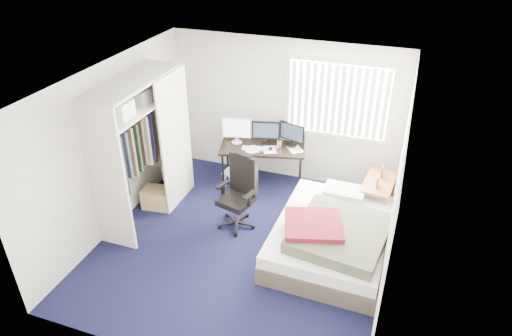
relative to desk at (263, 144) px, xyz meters
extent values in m
plane|color=black|center=(0.27, -1.76, -0.75)|extent=(4.20, 4.20, 0.00)
plane|color=silver|center=(0.27, 0.34, 0.50)|extent=(4.00, 0.00, 4.00)
plane|color=silver|center=(0.27, -3.86, 0.50)|extent=(4.00, 0.00, 4.00)
plane|color=silver|center=(-1.73, -1.76, 0.50)|extent=(0.00, 4.20, 4.20)
plane|color=silver|center=(2.27, -1.76, 0.50)|extent=(0.00, 4.20, 4.20)
plane|color=white|center=(0.27, -1.76, 1.75)|extent=(4.20, 4.20, 0.00)
cube|color=white|center=(1.17, 0.32, 0.85)|extent=(1.60, 0.02, 1.20)
cube|color=beige|center=(1.17, 0.29, 1.48)|extent=(1.72, 0.06, 0.06)
cube|color=beige|center=(1.17, 0.29, 0.22)|extent=(1.72, 0.06, 0.06)
cube|color=white|center=(1.17, 0.26, 0.85)|extent=(1.60, 0.04, 1.16)
cube|color=beige|center=(-1.43, -2.36, 0.35)|extent=(0.60, 0.04, 2.20)
cube|color=beige|center=(-1.43, -0.56, 0.35)|extent=(0.60, 0.04, 2.20)
cube|color=beige|center=(-1.43, -1.46, 1.45)|extent=(0.60, 1.80, 0.04)
cube|color=beige|center=(-1.43, -1.46, 1.07)|extent=(0.56, 1.74, 0.03)
cylinder|color=silver|center=(-1.43, -1.46, 0.95)|extent=(0.03, 1.72, 0.03)
cube|color=#26262B|center=(-1.43, -1.56, 0.50)|extent=(0.38, 1.10, 0.90)
cube|color=beige|center=(-1.11, -1.01, 0.35)|extent=(0.03, 0.90, 2.20)
cube|color=white|center=(-1.43, -1.91, 1.21)|extent=(0.38, 0.30, 0.24)
cube|color=gray|center=(-1.43, -1.41, 1.20)|extent=(0.34, 0.28, 0.22)
cube|color=black|center=(0.00, -0.03, -0.06)|extent=(1.56, 1.00, 0.04)
cylinder|color=black|center=(-0.57, -0.45, -0.41)|extent=(0.04, 0.04, 0.67)
cylinder|color=black|center=(-0.70, 0.08, -0.41)|extent=(0.04, 0.04, 0.67)
cylinder|color=black|center=(0.71, -0.13, -0.41)|extent=(0.04, 0.04, 0.67)
cylinder|color=black|center=(0.58, 0.40, -0.41)|extent=(0.04, 0.04, 0.67)
cube|color=white|center=(-0.47, -0.03, 0.24)|extent=(0.49, 0.15, 0.36)
cube|color=white|center=(-0.47, -0.03, 0.24)|extent=(0.44, 0.12, 0.31)
cube|color=black|center=(0.02, 0.10, 0.22)|extent=(0.47, 0.15, 0.32)
cube|color=#1E2838|center=(0.02, 0.10, 0.22)|extent=(0.42, 0.11, 0.27)
cube|color=black|center=(0.47, 0.17, 0.22)|extent=(0.47, 0.15, 0.32)
cube|color=#1E2838|center=(0.47, 0.17, 0.22)|extent=(0.42, 0.11, 0.27)
cube|color=white|center=(-0.11, -0.15, -0.03)|extent=(0.42, 0.23, 0.02)
cube|color=black|center=(0.17, -0.08, -0.02)|extent=(0.08, 0.11, 0.02)
cylinder|color=silver|center=(0.29, 0.00, 0.04)|extent=(0.08, 0.08, 0.16)
cube|color=white|center=(0.00, -0.03, -0.03)|extent=(0.36, 0.34, 0.00)
cube|color=black|center=(0.03, -1.36, -0.69)|extent=(0.67, 0.67, 0.11)
cylinder|color=silver|center=(0.03, -1.36, -0.50)|extent=(0.05, 0.05, 0.37)
cube|color=black|center=(0.03, -1.36, -0.29)|extent=(0.56, 0.56, 0.09)
cube|color=black|center=(0.08, -1.16, 0.08)|extent=(0.47, 0.20, 0.64)
cube|color=black|center=(0.08, -1.16, 0.35)|extent=(0.29, 0.17, 0.15)
cube|color=black|center=(-0.21, -1.30, -0.10)|extent=(0.13, 0.26, 0.04)
cube|color=black|center=(0.27, -1.43, -0.10)|extent=(0.13, 0.26, 0.04)
cube|color=white|center=(-0.44, -0.30, -0.49)|extent=(0.36, 0.30, 0.03)
cylinder|color=white|center=(-0.57, -0.37, -0.62)|extent=(0.04, 0.04, 0.25)
cylinder|color=white|center=(-0.55, -0.20, -0.62)|extent=(0.04, 0.04, 0.25)
cylinder|color=white|center=(-0.32, -0.40, -0.62)|extent=(0.04, 0.04, 0.25)
cylinder|color=white|center=(-0.30, -0.22, -0.62)|extent=(0.04, 0.04, 0.25)
cube|color=brown|center=(2.02, -0.30, -0.16)|extent=(0.52, 0.91, 0.04)
cube|color=brown|center=(1.81, -0.68, -0.46)|extent=(0.04, 0.04, 0.56)
cube|color=brown|center=(1.88, 0.12, -0.46)|extent=(0.04, 0.04, 0.56)
cube|color=brown|center=(2.16, -0.71, -0.46)|extent=(0.04, 0.04, 0.56)
cube|color=brown|center=(2.24, 0.09, -0.46)|extent=(0.04, 0.04, 0.56)
cube|color=brown|center=(2.00, -0.49, -0.05)|extent=(0.03, 0.14, 0.18)
cube|color=brown|center=(2.03, -0.16, -0.05)|extent=(0.03, 0.14, 0.18)
cube|color=#453B32|center=(1.52, -1.46, -0.61)|extent=(1.61, 2.12, 0.27)
cube|color=white|center=(1.52, -1.46, -0.39)|extent=(1.57, 2.08, 0.19)
cube|color=silver|center=(1.54, -0.70, -0.23)|extent=(0.61, 0.42, 0.14)
cube|color=#393C2D|center=(1.66, -1.71, -0.23)|extent=(1.33, 1.43, 0.18)
cube|color=maroon|center=(1.31, -1.80, -0.14)|extent=(0.92, 0.88, 0.16)
cube|color=tan|center=(-1.38, -1.32, -0.58)|extent=(0.48, 0.39, 0.33)
camera|label=1|loc=(2.19, -6.62, 3.60)|focal=32.00mm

